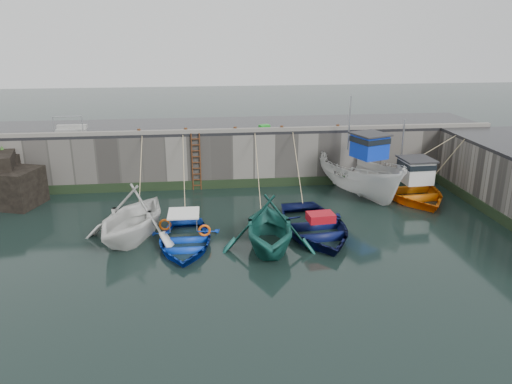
{
  "coord_description": "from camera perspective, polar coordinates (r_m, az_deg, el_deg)",
  "views": [
    {
      "loc": [
        -1.77,
        -16.82,
        8.73
      ],
      "look_at": [
        0.81,
        5.53,
        1.2
      ],
      "focal_mm": 35.0,
      "sensor_mm": 36.0,
      "label": 1
    }
  ],
  "objects": [
    {
      "name": "railing",
      "position": [
        29.42,
        -20.35,
        6.84
      ],
      "size": [
        1.6,
        1.05,
        1.0
      ],
      "color": "#A5A8AD",
      "rests_on": "road_back"
    },
    {
      "name": "boat_near_blacktrim",
      "position": [
        20.79,
        1.46,
        -6.33
      ],
      "size": [
        4.54,
        5.13,
        2.51
      ],
      "primitive_type": "imported",
      "rotation": [
        0.0,
        0.0,
        -0.09
      ],
      "color": "#19594F",
      "rests_on": "ground"
    },
    {
      "name": "boat_near_blacktrim_rope",
      "position": [
        25.68,
        -0.18,
        -1.37
      ],
      "size": [
        0.04,
        6.21,
        3.1
      ],
      "primitive_type": null,
      "color": "tan",
      "rests_on": "ground"
    },
    {
      "name": "bollard_e",
      "position": [
        28.68,
        9.33,
        7.35
      ],
      "size": [
        0.18,
        0.18,
        0.28
      ],
      "primitive_type": "cylinder",
      "color": "#3F1E0F",
      "rests_on": "road_back"
    },
    {
      "name": "bollard_a",
      "position": [
        27.8,
        -13.22,
        6.75
      ],
      "size": [
        0.18,
        0.18,
        0.28
      ],
      "primitive_type": "cylinder",
      "color": "#3F1E0F",
      "rests_on": "road_back"
    },
    {
      "name": "boat_far_orange",
      "position": [
        28.03,
        17.08,
        0.4
      ],
      "size": [
        4.74,
        6.43,
        4.29
      ],
      "rotation": [
        0.0,
        0.0,
        0.05
      ],
      "color": "orange",
      "rests_on": "ground"
    },
    {
      "name": "boat_near_navy",
      "position": [
        22.31,
        6.63,
        -4.67
      ],
      "size": [
        4.55,
        6.03,
        1.18
      ],
      "primitive_type": "imported",
      "rotation": [
        0.0,
        0.0,
        0.09
      ],
      "color": "#09103B",
      "rests_on": "ground"
    },
    {
      "name": "ladder",
      "position": [
        27.67,
        -6.85,
        3.42
      ],
      "size": [
        0.51,
        0.08,
        3.2
      ],
      "color": "#3F1E0F",
      "rests_on": "ground"
    },
    {
      "name": "algae_back",
      "position": [
        28.15,
        -2.68,
        0.95
      ],
      "size": [
        30.0,
        0.08,
        0.5
      ],
      "primitive_type": "cube",
      "color": "black",
      "rests_on": "ground"
    },
    {
      "name": "boat_far_white",
      "position": [
        27.42,
        11.86,
        1.88
      ],
      "size": [
        4.59,
        7.03,
        5.54
      ],
      "rotation": [
        0.0,
        0.0,
        0.35
      ],
      "color": "silver",
      "rests_on": "ground"
    },
    {
      "name": "ground",
      "position": [
        19.04,
        -0.52,
        -8.8
      ],
      "size": [
        120.0,
        120.0,
        0.0
      ],
      "primitive_type": "plane",
      "color": "black",
      "rests_on": "ground"
    },
    {
      "name": "boat_near_white",
      "position": [
        22.3,
        -13.8,
        -5.12
      ],
      "size": [
        5.82,
        6.22,
        2.64
      ],
      "primitive_type": "imported",
      "rotation": [
        0.0,
        0.0,
        -0.36
      ],
      "color": "silver",
      "rests_on": "ground"
    },
    {
      "name": "bollard_d",
      "position": [
        27.99,
        2.96,
        7.29
      ],
      "size": [
        0.18,
        0.18,
        0.28
      ],
      "primitive_type": "cylinder",
      "color": "#3F1E0F",
      "rests_on": "road_back"
    },
    {
      "name": "quay_back",
      "position": [
        30.25,
        -3.05,
        4.65
      ],
      "size": [
        30.0,
        5.0,
        3.0
      ],
      "primitive_type": "cube",
      "color": "slate",
      "rests_on": "ground"
    },
    {
      "name": "boat_near_navy_rope",
      "position": [
        26.59,
        4.38,
        -0.72
      ],
      "size": [
        0.04,
        5.1,
        3.1
      ],
      "primitive_type": null,
      "color": "tan",
      "rests_on": "ground"
    },
    {
      "name": "boat_near_blue",
      "position": [
        21.18,
        -8.18,
        -6.04
      ],
      "size": [
        3.41,
        4.71,
        0.96
      ],
      "primitive_type": "imported",
      "rotation": [
        0.0,
        0.0,
        -0.02
      ],
      "color": "#0B35B1",
      "rests_on": "ground"
    },
    {
      "name": "bollard_c",
      "position": [
        27.68,
        -2.4,
        7.17
      ],
      "size": [
        0.18,
        0.18,
        0.28
      ],
      "primitive_type": "cylinder",
      "color": "#3F1E0F",
      "rests_on": "road_back"
    },
    {
      "name": "fish_crate",
      "position": [
        28.23,
        0.96,
        7.41
      ],
      "size": [
        0.66,
        0.55,
        0.28
      ],
      "primitive_type": "cube",
      "rotation": [
        0.0,
        0.0,
        0.37
      ],
      "color": "#1A9420",
      "rests_on": "road_back"
    },
    {
      "name": "boat_near_blue_rope",
      "position": [
        25.83,
        -7.95,
        -1.43
      ],
      "size": [
        0.04,
        5.67,
        3.1
      ],
      "primitive_type": null,
      "color": "tan",
      "rests_on": "ground"
    },
    {
      "name": "road_back",
      "position": [
        29.91,
        -3.11,
        7.59
      ],
      "size": [
        30.0,
        5.0,
        0.16
      ],
      "primitive_type": "cube",
      "color": "black",
      "rests_on": "quay_back"
    },
    {
      "name": "boat_near_white_rope",
      "position": [
        26.47,
        -12.7,
        -1.23
      ],
      "size": [
        0.04,
        4.79,
        3.1
      ],
      "primitive_type": null,
      "color": "tan",
      "rests_on": "ground"
    },
    {
      "name": "kerb_back",
      "position": [
        27.58,
        -2.8,
        7.04
      ],
      "size": [
        30.0,
        0.3,
        0.2
      ],
      "primitive_type": "cube",
      "color": "slate",
      "rests_on": "road_back"
    },
    {
      "name": "bollard_b",
      "position": [
        27.62,
        -8.03,
        6.98
      ],
      "size": [
        0.18,
        0.18,
        0.28
      ],
      "primitive_type": "cylinder",
      "color": "#3F1E0F",
      "rests_on": "road_back"
    },
    {
      "name": "algae_right",
      "position": [
        25.18,
        27.03,
        -3.3
      ],
      "size": [
        0.08,
        15.0,
        0.5
      ],
      "primitive_type": "cube",
      "color": "black",
      "rests_on": "ground"
    }
  ]
}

